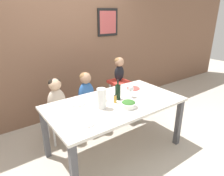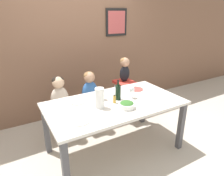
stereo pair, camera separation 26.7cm
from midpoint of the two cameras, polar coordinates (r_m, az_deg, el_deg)
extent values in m
plane|color=#BCB2A3|center=(3.09, -1.74, -17.11)|extent=(14.00, 14.00, 0.00)
cube|color=brown|center=(3.76, -14.80, 11.82)|extent=(10.00, 0.06, 2.70)
cube|color=black|center=(4.08, -3.21, 18.21)|extent=(0.46, 0.02, 0.51)
cube|color=#B74C4C|center=(4.07, -3.10, 18.21)|extent=(0.38, 0.00, 0.42)
cube|color=silver|center=(2.69, -1.91, -4.45)|extent=(1.82, 0.99, 0.03)
cube|color=#4C4C51|center=(2.26, -14.39, -22.67)|extent=(0.07, 0.07, 0.73)
cube|color=#4C4C51|center=(3.12, 16.12, -9.48)|extent=(0.07, 0.07, 0.73)
cube|color=#4C4C51|center=(2.94, -21.08, -12.16)|extent=(0.07, 0.07, 0.73)
cube|color=#4C4C51|center=(3.64, 5.37, -4.12)|extent=(0.07, 0.07, 0.73)
cylinder|color=silver|center=(3.19, -18.57, -12.63)|extent=(0.04, 0.04, 0.39)
cylinder|color=silver|center=(3.26, -13.88, -11.31)|extent=(0.04, 0.04, 0.39)
cylinder|color=silver|center=(3.42, -20.08, -10.40)|extent=(0.04, 0.04, 0.39)
cylinder|color=silver|center=(3.48, -15.69, -9.23)|extent=(0.04, 0.04, 0.39)
cube|color=silver|center=(3.22, -17.47, -7.49)|extent=(0.37, 0.40, 0.05)
cylinder|color=silver|center=(3.33, -10.27, -10.23)|extent=(0.04, 0.04, 0.39)
cylinder|color=silver|center=(3.44, -6.08, -8.91)|extent=(0.04, 0.04, 0.39)
cylinder|color=silver|center=(3.55, -12.28, -8.27)|extent=(0.04, 0.04, 0.39)
cylinder|color=silver|center=(3.65, -8.30, -7.12)|extent=(0.04, 0.04, 0.39)
cube|color=silver|center=(3.39, -9.45, -5.33)|extent=(0.37, 0.40, 0.05)
cylinder|color=silver|center=(3.58, -0.51, -4.81)|extent=(0.04, 0.04, 0.69)
cylinder|color=silver|center=(3.71, 2.46, -3.88)|extent=(0.04, 0.04, 0.69)
cylinder|color=silver|center=(3.76, -2.61, -3.55)|extent=(0.04, 0.04, 0.69)
cylinder|color=silver|center=(3.88, 0.29, -2.70)|extent=(0.04, 0.04, 0.69)
cube|color=red|center=(3.60, -0.09, 1.64)|extent=(0.31, 0.34, 0.05)
ellipsoid|color=beige|center=(3.13, -17.93, -3.77)|extent=(0.28, 0.16, 0.41)
sphere|color=#D6AD89|center=(3.03, -18.49, 0.92)|extent=(0.18, 0.18, 0.18)
ellipsoid|color=black|center=(3.03, -18.62, 1.46)|extent=(0.18, 0.17, 0.13)
ellipsoid|color=#3366B2|center=(3.29, -9.68, -1.74)|extent=(0.28, 0.16, 0.41)
sphere|color=tan|center=(3.20, -9.98, 2.77)|extent=(0.18, 0.18, 0.18)
ellipsoid|color=olive|center=(3.20, -10.09, 3.28)|extent=(0.18, 0.17, 0.13)
ellipsoid|color=black|center=(3.54, -0.09, 4.21)|extent=(0.19, 0.11, 0.29)
sphere|color=tan|center=(3.49, -0.10, 7.42)|extent=(0.16, 0.16, 0.16)
ellipsoid|color=olive|center=(3.49, -0.19, 7.84)|extent=(0.16, 0.15, 0.11)
cylinder|color=black|center=(2.73, -1.13, -1.27)|extent=(0.08, 0.08, 0.21)
cylinder|color=black|center=(2.68, -1.15, 1.55)|extent=(0.03, 0.03, 0.07)
cylinder|color=black|center=(2.67, -1.15, 2.10)|extent=(0.03, 0.03, 0.02)
cylinder|color=white|center=(2.48, -6.12, -3.09)|extent=(0.11, 0.11, 0.26)
cylinder|color=white|center=(2.84, 2.67, -2.60)|extent=(0.06, 0.06, 0.00)
cylinder|color=white|center=(2.82, 2.68, -1.89)|extent=(0.01, 0.01, 0.07)
ellipsoid|color=white|center=(2.79, 2.71, -0.24)|extent=(0.08, 0.08, 0.10)
cylinder|color=white|center=(2.76, -5.84, -3.44)|extent=(0.06, 0.06, 0.00)
cylinder|color=white|center=(2.74, -5.87, -2.70)|extent=(0.01, 0.01, 0.07)
ellipsoid|color=white|center=(2.71, -5.93, -1.01)|extent=(0.08, 0.08, 0.10)
cylinder|color=white|center=(2.53, 1.73, -4.89)|extent=(0.20, 0.20, 0.07)
ellipsoid|color=#336628|center=(2.52, 1.74, -4.22)|extent=(0.17, 0.17, 0.05)
cylinder|color=silver|center=(2.23, -10.93, -9.86)|extent=(0.20, 0.20, 0.01)
cylinder|color=silver|center=(2.69, -12.62, -4.40)|extent=(0.20, 0.20, 0.01)
cylinder|color=#D14C47|center=(3.15, 3.68, -0.12)|extent=(0.20, 0.20, 0.01)
cylinder|color=silver|center=(2.79, 10.43, -3.35)|extent=(0.20, 0.20, 0.01)
cylinder|color=#BC8E33|center=(2.64, -2.00, -3.25)|extent=(0.04, 0.04, 0.11)
cone|color=black|center=(2.62, -2.02, -2.00)|extent=(0.03, 0.03, 0.02)
camera|label=1|loc=(0.13, -92.86, -1.09)|focal=32.00mm
camera|label=2|loc=(0.13, 87.14, 1.09)|focal=32.00mm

